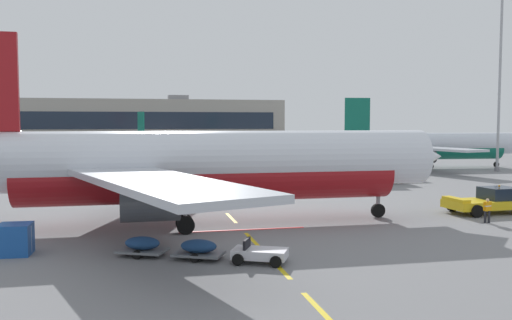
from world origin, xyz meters
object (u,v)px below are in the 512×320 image
at_px(apron_light_mast_far, 501,39).
at_px(ground_crew_worker, 487,209).
at_px(catering_truck, 371,168).
at_px(ground_power_truck, 62,175).
at_px(pushback_tug, 489,201).
at_px(baggage_train, 199,249).
at_px(uld_cargo_container, 15,239).
at_px(airliner_far_right, 160,141).
at_px(airliner_foreground, 203,165).
at_px(airliner_far_center, 431,146).

bearing_deg(apron_light_mast_far, ground_crew_worker, -126.97).
xyz_separation_m(catering_truck, ground_crew_worker, (-2.46, -24.23, -0.71)).
bearing_deg(ground_power_truck, pushback_tug, -30.57).
bearing_deg(baggage_train, ground_crew_worker, 15.71).
bearing_deg(uld_cargo_container, catering_truck, 40.54).
distance_m(pushback_tug, airliner_far_right, 81.74).
distance_m(airliner_foreground, airliner_far_right, 78.92).
distance_m(airliner_far_center, apron_light_mast_far, 17.53).
bearing_deg(airliner_foreground, apron_light_mast_far, 34.53).
height_order(airliner_far_center, ground_power_truck, airliner_far_center).
distance_m(airliner_far_center, ground_power_truck, 52.94).
bearing_deg(airliner_far_right, ground_power_truck, -100.98).
distance_m(catering_truck, ground_crew_worker, 24.37).
xyz_separation_m(uld_cargo_container, apron_light_mast_far, (54.72, 36.80, 17.39)).
relative_size(ground_power_truck, ground_crew_worker, 4.29).
bearing_deg(airliner_far_right, airliner_foreground, -90.05).
relative_size(ground_power_truck, baggage_train, 0.85).
relative_size(ground_crew_worker, uld_cargo_container, 1.00).
relative_size(catering_truck, baggage_train, 0.86).
relative_size(uld_cargo_container, apron_light_mast_far, 0.06).
xyz_separation_m(ground_crew_worker, apron_light_mast_far, (25.62, 34.04, 17.25)).
distance_m(airliner_foreground, pushback_tug, 21.64).
bearing_deg(uld_cargo_container, ground_crew_worker, 5.41).
distance_m(catering_truck, ground_power_truck, 32.69).
bearing_deg(airliner_far_right, apron_light_mast_far, -47.52).
bearing_deg(airliner_far_center, pushback_tug, -114.17).
bearing_deg(catering_truck, uld_cargo_container, -139.46).
relative_size(ground_power_truck, uld_cargo_container, 4.28).
bearing_deg(ground_crew_worker, uld_cargo_container, -174.59).
distance_m(pushback_tug, airliner_far_center, 41.21).
relative_size(airliner_far_right, ground_crew_worker, 15.35).
height_order(catering_truck, apron_light_mast_far, apron_light_mast_far).
bearing_deg(catering_truck, pushback_tug, -89.41).
bearing_deg(airliner_far_right, ground_crew_worker, -77.23).
xyz_separation_m(ground_crew_worker, uld_cargo_container, (-29.10, -2.76, -0.14)).
height_order(airliner_foreground, apron_light_mast_far, apron_light_mast_far).
distance_m(pushback_tug, ground_crew_worker, 4.44).
relative_size(airliner_far_center, apron_light_mast_far, 0.99).
bearing_deg(apron_light_mast_far, catering_truck, -157.06).
bearing_deg(uld_cargo_container, apron_light_mast_far, 33.92).
xyz_separation_m(airliner_far_right, apron_light_mast_far, (44.30, -48.38, 15.22)).
height_order(airliner_far_center, airliner_far_right, airliner_far_center).
xyz_separation_m(airliner_far_right, catering_truck, (21.13, -58.19, -1.33)).
relative_size(airliner_far_center, ground_power_truck, 4.14).
bearing_deg(baggage_train, apron_light_mast_far, 41.00).
relative_size(catering_truck, ground_power_truck, 1.02).
bearing_deg(baggage_train, ground_power_truck, 109.65).
xyz_separation_m(airliner_far_right, baggage_train, (-1.32, -88.05, -2.45)).
distance_m(pushback_tug, uld_cargo_container, 32.39).
relative_size(pushback_tug, apron_light_mast_far, 0.21).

